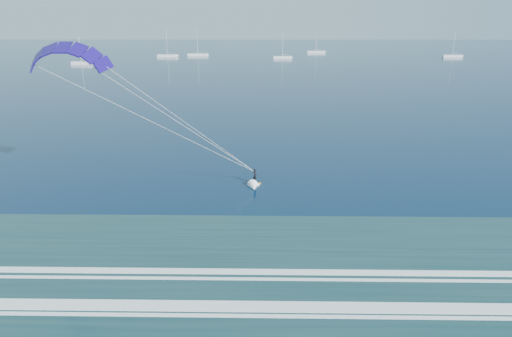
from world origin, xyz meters
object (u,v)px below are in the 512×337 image
object	(u,v)px
sailboat_2	(198,55)
sailboat_5	(452,56)
sailboat_3	(282,57)
kitesurfer_rig	(167,115)
sailboat_0	(82,63)
sailboat_4	(316,52)
sailboat_1	(167,56)

from	to	relation	value
sailboat_2	sailboat_5	distance (m)	125.41
sailboat_2	sailboat_3	size ratio (longest dim) A/B	1.16
kitesurfer_rig	sailboat_5	xyz separation A→B (m)	(100.84, 187.15, -7.24)
sailboat_0	sailboat_4	size ratio (longest dim) A/B	0.83
sailboat_0	sailboat_3	bearing A→B (deg)	21.20
kitesurfer_rig	sailboat_0	xyz separation A→B (m)	(-64.54, 144.62, -7.25)
sailboat_3	sailboat_0	bearing A→B (deg)	-158.80
sailboat_0	sailboat_5	world-z (taller)	sailboat_5
kitesurfer_rig	sailboat_4	distance (m)	221.61
sailboat_0	sailboat_5	bearing A→B (deg)	14.42
kitesurfer_rig	sailboat_1	world-z (taller)	kitesurfer_rig
sailboat_1	sailboat_5	xyz separation A→B (m)	(139.11, 0.47, -0.01)
kitesurfer_rig	sailboat_1	xyz separation A→B (m)	(-38.27, 186.69, -7.24)
sailboat_1	sailboat_3	distance (m)	56.87
sailboat_1	sailboat_2	xyz separation A→B (m)	(13.89, 7.31, -0.00)
sailboat_3	sailboat_4	xyz separation A→B (m)	(20.20, 41.71, 0.01)
sailboat_1	sailboat_2	world-z (taller)	sailboat_2
kitesurfer_rig	sailboat_4	world-z (taller)	kitesurfer_rig
sailboat_1	sailboat_3	world-z (taller)	sailboat_1
sailboat_0	sailboat_5	distance (m)	170.76
sailboat_0	sailboat_3	size ratio (longest dim) A/B	0.93
sailboat_1	sailboat_0	bearing A→B (deg)	-121.99
sailboat_3	sailboat_4	world-z (taller)	sailboat_4
sailboat_4	sailboat_3	bearing A→B (deg)	-115.85
sailboat_2	sailboat_4	xyz separation A→B (m)	(62.27, 24.23, -0.00)
sailboat_0	sailboat_2	size ratio (longest dim) A/B	0.81
sailboat_3	sailboat_5	xyz separation A→B (m)	(83.16, 10.63, 0.01)
sailboat_2	sailboat_4	world-z (taller)	sailboat_2
kitesurfer_rig	sailboat_3	size ratio (longest dim) A/B	1.87
kitesurfer_rig	sailboat_4	bearing A→B (deg)	80.15
sailboat_1	sailboat_4	xyz separation A→B (m)	(76.16, 31.54, -0.00)
sailboat_0	sailboat_4	distance (m)	126.13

